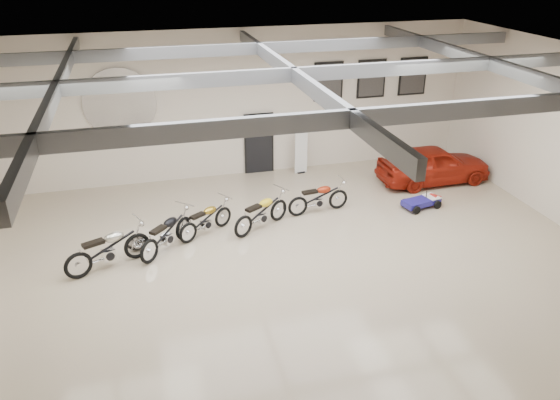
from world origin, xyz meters
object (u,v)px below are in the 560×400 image
object	(u,v)px
go_kart	(424,199)
motorcycle_black	(167,233)
banner_stand	(301,150)
motorcycle_yellow	(261,212)
vintage_car	(434,164)
motorcycle_silver	(107,248)
motorcycle_red	(318,197)
motorcycle_gold	(206,219)

from	to	relation	value
go_kart	motorcycle_black	bearing A→B (deg)	172.00
banner_stand	motorcycle_yellow	world-z (taller)	banner_stand
vintage_car	motorcycle_silver	bearing A→B (deg)	104.26
banner_stand	motorcycle_red	world-z (taller)	banner_stand
motorcycle_red	motorcycle_gold	bearing A→B (deg)	-178.81
motorcycle_black	vintage_car	xyz separation A→B (m)	(9.09, 2.33, 0.12)
motorcycle_yellow	motorcycle_black	bearing A→B (deg)	160.16
motorcycle_red	banner_stand	bearing A→B (deg)	75.34
banner_stand	motorcycle_yellow	distance (m)	4.42
motorcycle_red	go_kart	bearing A→B (deg)	-15.81
banner_stand	go_kart	bearing A→B (deg)	-57.00
motorcycle_yellow	motorcycle_red	xyz separation A→B (m)	(1.90, 0.58, -0.02)
motorcycle_gold	motorcycle_yellow	size ratio (longest dim) A/B	0.91
go_kart	motorcycle_yellow	bearing A→B (deg)	168.29
go_kart	motorcycle_gold	bearing A→B (deg)	167.54
motorcycle_red	vintage_car	xyz separation A→B (m)	(4.50, 1.20, 0.15)
motorcycle_silver	vintage_car	bearing A→B (deg)	-8.53
motorcycle_yellow	vintage_car	world-z (taller)	vintage_car
motorcycle_gold	go_kart	world-z (taller)	motorcycle_gold
motorcycle_silver	motorcycle_gold	world-z (taller)	motorcycle_silver
motorcycle_yellow	go_kart	xyz separation A→B (m)	(5.19, 0.08, -0.26)
motorcycle_gold	motorcycle_red	world-z (taller)	motorcycle_red
banner_stand	vintage_car	size ratio (longest dim) A/B	0.44
motorcycle_black	vintage_car	world-z (taller)	vintage_car
motorcycle_red	go_kart	xyz separation A→B (m)	(3.29, -0.50, -0.23)
banner_stand	motorcycle_gold	size ratio (longest dim) A/B	0.92
motorcycle_silver	motorcycle_red	size ratio (longest dim) A/B	1.13
banner_stand	motorcycle_red	distance (m)	3.22
go_kart	vintage_car	size ratio (longest dim) A/B	0.39
motorcycle_silver	go_kart	xyz separation A→B (m)	(9.36, 1.14, -0.30)
motorcycle_black	go_kart	world-z (taller)	motorcycle_black
motorcycle_gold	go_kart	xyz separation A→B (m)	(6.76, 0.02, -0.21)
motorcycle_silver	vintage_car	world-z (taller)	vintage_car
motorcycle_gold	motorcycle_yellow	bearing A→B (deg)	-35.62
motorcycle_silver	motorcycle_gold	size ratio (longest dim) A/B	1.19
motorcycle_black	vintage_car	distance (m)	9.39
banner_stand	motorcycle_silver	world-z (taller)	banner_stand
motorcycle_black	motorcycle_gold	distance (m)	1.28
motorcycle_silver	go_kart	bearing A→B (deg)	-16.62
vintage_car	motorcycle_red	bearing A→B (deg)	104.19
motorcycle_silver	go_kart	size ratio (longest dim) A/B	1.48
motorcycle_silver	motorcycle_red	xyz separation A→B (m)	(6.07, 1.63, -0.07)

